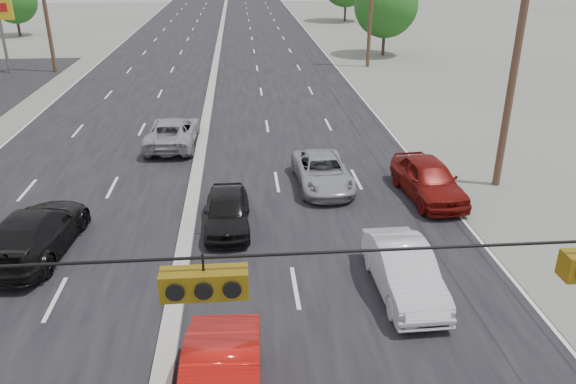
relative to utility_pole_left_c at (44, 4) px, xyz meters
name	(u,v)px	position (x,y,z in m)	size (l,w,h in m)	color
road_surface	(210,100)	(12.50, -10.00, -5.11)	(20.00, 160.00, 0.02)	black
center_median	(210,99)	(12.50, -10.00, -5.01)	(0.50, 160.00, 0.20)	gray
utility_pole_left_c	(44,4)	(0.00, 0.00, 0.00)	(1.60, 0.30, 10.00)	#422D1E
utility_pole_right_b	(515,61)	(25.00, -25.00, 0.00)	(1.60, 0.30, 10.00)	#422D1E
utility_pole_right_c	(371,1)	(25.00, 0.00, 0.00)	(1.60, 0.30, 10.00)	#422D1E
traffic_signals	(196,280)	(13.90, -40.00, 0.39)	(25.00, 0.30, 0.54)	black
tree_left_far	(14,1)	(-9.50, 20.00, -1.39)	(4.80, 4.80, 6.12)	#382619
tree_right_mid	(386,5)	(27.50, 5.00, -0.77)	(5.60, 5.60, 7.14)	#382619
queue_car_a	(227,211)	(13.90, -28.02, -4.45)	(1.55, 3.85, 1.31)	black
queue_car_b	(404,271)	(18.94, -32.48, -4.40)	(1.49, 4.27, 1.41)	silver
queue_car_c	(323,172)	(17.75, -24.60, -4.47)	(2.10, 4.56, 1.27)	gray
queue_car_e	(428,179)	(21.70, -26.07, -4.33)	(1.84, 4.59, 1.56)	maroon
oncoming_near	(35,232)	(7.82, -29.25, -4.36)	(2.10, 5.18, 1.50)	black
oncoming_far	(173,132)	(11.10, -18.87, -4.41)	(2.32, 5.04, 1.40)	gray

